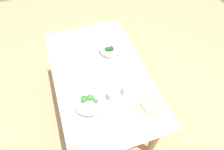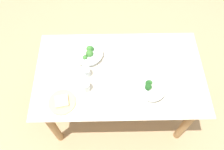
% 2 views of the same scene
% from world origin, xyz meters
% --- Properties ---
extents(ground_plane, '(6.00, 6.00, 0.00)m').
position_xyz_m(ground_plane, '(0.00, 0.00, 0.00)').
color(ground_plane, tan).
extents(dining_table, '(1.42, 0.85, 0.76)m').
position_xyz_m(dining_table, '(0.00, 0.00, 0.64)').
color(dining_table, beige).
rests_on(dining_table, ground_plane).
extents(broccoli_bowl_far, '(0.22, 0.22, 0.09)m').
position_xyz_m(broccoli_bowl_far, '(-0.24, 0.18, 0.79)').
color(broccoli_bowl_far, white).
rests_on(broccoli_bowl_far, dining_table).
extents(broccoli_bowl_near, '(0.26, 0.26, 0.09)m').
position_xyz_m(broccoli_bowl_near, '(0.27, -0.18, 0.79)').
color(broccoli_bowl_near, white).
rests_on(broccoli_bowl_near, dining_table).
extents(bread_side_plate, '(0.22, 0.22, 0.04)m').
position_xyz_m(bread_side_plate, '(0.46, 0.27, 0.77)').
color(bread_side_plate, '#D6B27A').
rests_on(bread_side_plate, dining_table).
extents(water_glass_center, '(0.08, 0.08, 0.09)m').
position_xyz_m(water_glass_center, '(0.28, 0.15, 0.81)').
color(water_glass_center, silver).
rests_on(water_glass_center, dining_table).
extents(water_glass_side, '(0.08, 0.08, 0.09)m').
position_xyz_m(water_glass_side, '(0.28, 0.02, 0.80)').
color(water_glass_side, silver).
rests_on(water_glass_side, dining_table).
extents(fork_by_far_bowl, '(0.10, 0.02, 0.00)m').
position_xyz_m(fork_by_far_bowl, '(0.10, -0.06, 0.76)').
color(fork_by_far_bowl, '#B7B7BC').
rests_on(fork_by_far_bowl, dining_table).
extents(fork_by_near_bowl, '(0.05, 0.09, 0.00)m').
position_xyz_m(fork_by_near_bowl, '(0.13, 0.16, 0.76)').
color(fork_by_near_bowl, '#B7B7BC').
rests_on(fork_by_near_bowl, dining_table).
extents(table_knife_left, '(0.18, 0.12, 0.00)m').
position_xyz_m(table_knife_left, '(0.02, 0.07, 0.76)').
color(table_knife_left, '#B7B7BC').
rests_on(table_knife_left, dining_table).
extents(napkin_folded_upper, '(0.23, 0.22, 0.01)m').
position_xyz_m(napkin_folded_upper, '(-0.09, -0.19, 0.76)').
color(napkin_folded_upper, '#B1A997').
rests_on(napkin_folded_upper, dining_table).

